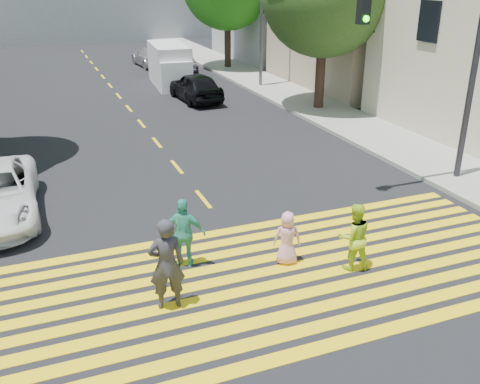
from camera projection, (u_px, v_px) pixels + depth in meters
ground at (294, 310)px, 10.68m from camera, size 120.00×120.00×0.00m
sidewalk_right at (312, 106)px, 26.39m from camera, size 3.00×60.00×0.15m
crosswalk at (268, 278)px, 11.77m from camera, size 13.40×5.30×0.01m
lane_line at (114, 90)px, 30.02m from camera, size 0.12×34.40×0.01m
pedestrian_man at (166, 264)px, 10.44m from camera, size 0.74×0.52×1.95m
pedestrian_woman at (354, 237)px, 11.89m from camera, size 0.88×0.75×1.59m
pedestrian_child at (287, 238)px, 12.17m from camera, size 0.73×0.60×1.28m
pedestrian_extra at (184, 233)px, 11.99m from camera, size 1.04×0.78×1.65m
dark_car_near at (195, 87)px, 27.40m from camera, size 2.00×4.41×1.47m
silver_car at (151, 57)px, 37.27m from camera, size 2.19×4.68×1.32m
dark_car_parked at (179, 62)px, 34.75m from camera, size 1.69×4.36×1.42m
white_van at (170, 66)px, 30.90m from camera, size 2.24×5.07×2.33m
traffic_signal at (445, 52)px, 15.30m from camera, size 4.34×0.37×6.37m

